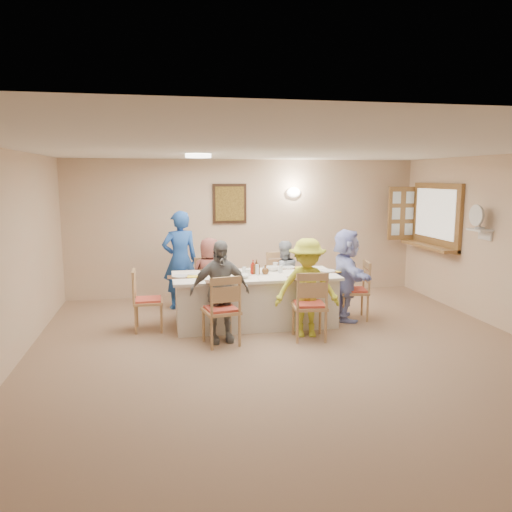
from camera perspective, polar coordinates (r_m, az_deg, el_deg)
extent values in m
plane|color=#997B63|center=(6.20, 4.32, -11.60)|extent=(7.00, 7.00, 0.00)
plane|color=beige|center=(9.27, -1.21, 3.25)|extent=(6.50, 0.00, 6.50)
plane|color=beige|center=(2.75, 24.26, -11.52)|extent=(6.50, 0.00, 6.50)
plane|color=white|center=(5.81, 4.62, 12.15)|extent=(7.00, 7.00, 0.00)
cube|color=#331D12|center=(9.16, -3.04, 6.00)|extent=(0.62, 0.04, 0.72)
cube|color=black|center=(9.14, -3.02, 5.99)|extent=(0.52, 0.02, 0.62)
ellipsoid|color=white|center=(9.36, 4.33, 7.27)|extent=(0.26, 0.09, 0.18)
cylinder|color=white|center=(7.12, -6.62, 11.29)|extent=(0.36, 0.36, 0.05)
cube|color=olive|center=(9.32, 19.91, 4.29)|extent=(0.06, 1.50, 1.15)
cube|color=olive|center=(9.31, 19.10, 1.08)|extent=(0.30, 1.50, 0.05)
cube|color=olive|center=(9.86, 16.36, 4.70)|extent=(0.55, 0.04, 1.00)
cube|color=white|center=(8.15, 24.19, 2.73)|extent=(0.22, 0.36, 0.03)
cube|color=white|center=(7.44, -0.13, -4.98)|extent=(2.41, 1.02, 0.76)
imported|color=brown|center=(7.97, -5.28, -2.31)|extent=(0.70, 0.54, 1.24)
imported|color=#A0A8B7|center=(8.17, 3.13, -2.29)|extent=(0.62, 0.52, 1.16)
imported|color=gray|center=(6.63, -4.16, -4.05)|extent=(0.86, 0.49, 1.37)
imported|color=#CED534|center=(6.87, 5.86, -3.64)|extent=(1.04, 0.78, 1.36)
imported|color=#ADB8FF|center=(7.75, 10.25, -2.11)|extent=(1.38, 0.65, 1.41)
imported|color=#224FA9|center=(8.37, -8.68, -0.46)|extent=(0.76, 0.63, 1.64)
cube|color=#472B19|center=(6.87, -4.42, -2.92)|extent=(0.33, 0.25, 0.01)
cylinder|color=white|center=(6.86, -4.42, -2.84)|extent=(0.24, 0.24, 0.01)
cube|color=yellow|center=(6.84, -2.87, -2.89)|extent=(0.15, 0.15, 0.01)
cube|color=#472B19|center=(7.09, 5.27, -2.54)|extent=(0.37, 0.28, 0.01)
cylinder|color=white|center=(7.09, 5.27, -2.46)|extent=(0.22, 0.22, 0.01)
cube|color=yellow|center=(7.10, 6.78, -2.51)|extent=(0.15, 0.15, 0.01)
cube|color=#472B19|center=(7.69, -5.11, -1.64)|extent=(0.35, 0.26, 0.01)
cylinder|color=white|center=(7.68, -5.11, -1.57)|extent=(0.24, 0.24, 0.02)
cube|color=yellow|center=(7.66, -3.73, -1.62)|extent=(0.14, 0.14, 0.01)
cube|color=#472B19|center=(7.89, 3.59, -1.35)|extent=(0.33, 0.25, 0.01)
cylinder|color=white|center=(7.89, 3.59, -1.28)|extent=(0.24, 0.24, 0.02)
cube|color=yellow|center=(7.89, 4.95, -1.32)|extent=(0.14, 0.14, 0.01)
cube|color=#472B19|center=(7.24, -8.72, -2.37)|extent=(0.35, 0.26, 0.01)
cylinder|color=white|center=(7.24, -8.72, -2.29)|extent=(0.23, 0.23, 0.01)
cube|color=yellow|center=(7.20, -7.28, -2.35)|extent=(0.15, 0.15, 0.01)
cube|color=#472B19|center=(7.64, 8.16, -1.76)|extent=(0.35, 0.26, 0.01)
cylinder|color=white|center=(7.64, 8.16, -1.69)|extent=(0.25, 0.25, 0.02)
cube|color=yellow|center=(7.65, 9.55, -1.73)|extent=(0.13, 0.13, 0.01)
imported|color=white|center=(6.97, -6.21, -2.45)|extent=(0.12, 0.12, 0.08)
imported|color=white|center=(7.92, 2.25, -1.03)|extent=(0.10, 0.10, 0.08)
imported|color=white|center=(7.09, -1.58, -2.32)|extent=(0.26, 0.26, 0.05)
imported|color=white|center=(7.65, 1.93, -1.44)|extent=(0.23, 0.23, 0.07)
imported|color=#A71E0E|center=(7.36, -0.35, -1.26)|extent=(0.13, 0.13, 0.21)
imported|color=brown|center=(7.37, 0.05, -1.24)|extent=(0.12, 0.12, 0.21)
imported|color=brown|center=(7.37, 1.07, -1.56)|extent=(0.19, 0.19, 0.14)
cylinder|color=silver|center=(7.37, -1.35, -1.65)|extent=(0.07, 0.07, 0.10)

